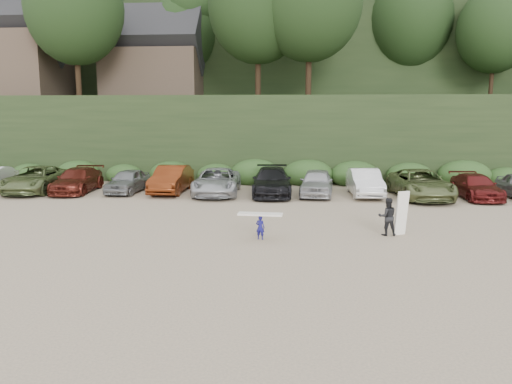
{
  "coord_description": "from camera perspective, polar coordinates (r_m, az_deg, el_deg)",
  "views": [
    {
      "loc": [
        0.25,
        -19.14,
        4.91
      ],
      "look_at": [
        -1.57,
        3.0,
        1.3
      ],
      "focal_mm": 35.0,
      "sensor_mm": 36.0,
      "label": 1
    }
  ],
  "objects": [
    {
      "name": "ground",
      "position": [
        19.77,
        3.83,
        -5.18
      ],
      "size": [
        120.0,
        120.0,
        0.0
      ],
      "primitive_type": "plane",
      "color": "tan",
      "rests_on": "ground"
    },
    {
      "name": "child_surfer",
      "position": [
        19.24,
        0.49,
        -3.4
      ],
      "size": [
        1.75,
        0.59,
        1.03
      ],
      "color": "navy",
      "rests_on": "ground"
    },
    {
      "name": "hillside_backdrop",
      "position": [
        55.43,
        4.3,
        15.74
      ],
      "size": [
        90.0,
        41.5,
        28.0
      ],
      "color": "black",
      "rests_on": "ground"
    },
    {
      "name": "parked_cars",
      "position": [
        29.74,
        -4.3,
        1.21
      ],
      "size": [
        36.92,
        6.29,
        1.65
      ],
      "color": "#BABABF",
      "rests_on": "ground"
    },
    {
      "name": "adult_surfer",
      "position": [
        20.55,
        14.92,
        -2.7
      ],
      "size": [
        1.23,
        0.63,
        1.8
      ],
      "color": "black",
      "rests_on": "ground"
    }
  ]
}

